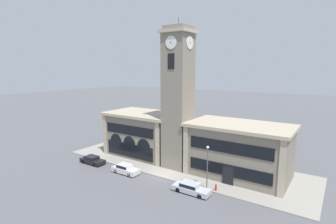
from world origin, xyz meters
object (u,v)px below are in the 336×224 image
(street_lamp, at_px, (207,161))
(fire_hydrant, at_px, (216,187))
(parked_car_far, at_px, (191,188))
(parked_car_mid, at_px, (125,169))
(parked_car_near, at_px, (92,160))

(street_lamp, distance_m, fire_hydrant, 3.52)
(parked_car_far, xyz_separation_m, street_lamp, (1.27, 1.89, 3.19))
(parked_car_far, distance_m, fire_hydrant, 3.20)
(parked_car_far, bearing_deg, fire_hydrant, 38.99)
(parked_car_far, relative_size, street_lamp, 0.86)
(street_lamp, bearing_deg, fire_hydrant, 7.32)
(parked_car_mid, xyz_separation_m, parked_car_far, (11.08, -0.00, -0.03))
(parked_car_mid, distance_m, fire_hydrant, 13.70)
(parked_car_mid, bearing_deg, street_lamp, 7.94)
(parked_car_far, bearing_deg, parked_car_mid, 179.22)
(parked_car_near, distance_m, parked_car_far, 18.40)
(parked_car_near, distance_m, fire_hydrant, 20.96)
(parked_car_mid, xyz_separation_m, fire_hydrant, (13.54, 2.05, -0.15))
(parked_car_near, xyz_separation_m, parked_car_mid, (7.32, 0.00, 0.06))
(parked_car_mid, bearing_deg, parked_car_near, 179.22)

